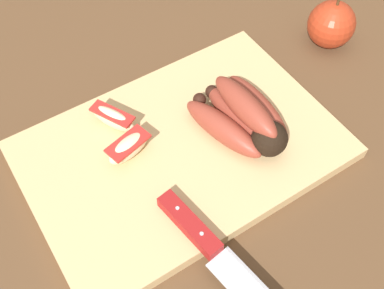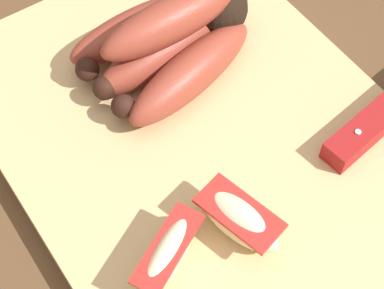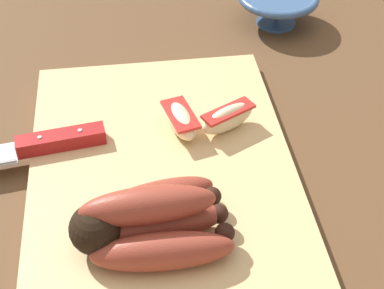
% 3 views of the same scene
% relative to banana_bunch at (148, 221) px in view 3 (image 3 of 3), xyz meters
% --- Properties ---
extents(ground_plane, '(6.00, 6.00, 0.00)m').
position_rel_banana_bunch_xyz_m(ground_plane, '(-0.08, 0.02, -0.05)').
color(ground_plane, brown).
extents(cutting_board, '(0.43, 0.29, 0.02)m').
position_rel_banana_bunch_xyz_m(cutting_board, '(-0.09, 0.03, -0.04)').
color(cutting_board, tan).
rests_on(cutting_board, ground_plane).
extents(banana_bunch, '(0.12, 0.15, 0.07)m').
position_rel_banana_bunch_xyz_m(banana_bunch, '(0.00, 0.00, 0.00)').
color(banana_bunch, black).
rests_on(banana_bunch, cutting_board).
extents(chefs_knife, '(0.07, 0.28, 0.02)m').
position_rel_banana_bunch_xyz_m(chefs_knife, '(-0.14, -0.14, -0.02)').
color(chefs_knife, silver).
rests_on(chefs_knife, cutting_board).
extents(apple_wedge_near, '(0.07, 0.04, 0.03)m').
position_rel_banana_bunch_xyz_m(apple_wedge_near, '(-0.16, 0.05, -0.01)').
color(apple_wedge_near, beige).
rests_on(apple_wedge_near, cutting_board).
extents(apple_wedge_middle, '(0.05, 0.07, 0.03)m').
position_rel_banana_bunch_xyz_m(apple_wedge_middle, '(-0.15, 0.10, -0.01)').
color(apple_wedge_middle, beige).
rests_on(apple_wedge_middle, cutting_board).
extents(ceramic_bowl, '(0.12, 0.12, 0.05)m').
position_rel_banana_bunch_xyz_m(ceramic_bowl, '(-0.41, 0.23, -0.02)').
color(ceramic_bowl, '#385684').
rests_on(ceramic_bowl, ground_plane).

